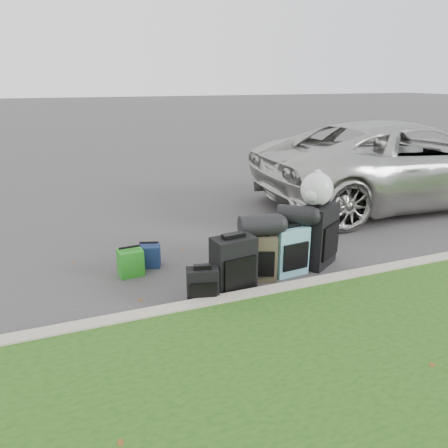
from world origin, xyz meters
name	(u,v)px	position (x,y,z in m)	size (l,w,h in m)	color
ground	(236,267)	(0.00, 0.00, 0.00)	(120.00, 120.00, 0.00)	#383535
curb	(272,294)	(0.00, -1.00, 0.07)	(120.00, 0.18, 0.15)	#9E937F
suv	(402,163)	(4.29, 1.73, 0.81)	(2.68, 5.81, 1.62)	#B7B7B2
suitcase_small_black	(203,287)	(-0.75, -0.81, 0.22)	(0.35, 0.19, 0.43)	black
suitcase_large_black_left	(233,266)	(-0.34, -0.69, 0.35)	(0.48, 0.29, 0.69)	black
suitcase_olive	(259,257)	(0.11, -0.44, 0.29)	(0.42, 0.26, 0.58)	#383423
suitcase_teal	(289,250)	(0.54, -0.43, 0.31)	(0.44, 0.26, 0.63)	teal
suitcase_large_black_right	(318,235)	(1.04, -0.31, 0.41)	(0.55, 0.33, 0.83)	black
tote_green	(131,262)	(-1.35, 0.27, 0.17)	(0.30, 0.24, 0.34)	#217D1B
tote_navy	(150,256)	(-1.06, 0.45, 0.15)	(0.27, 0.21, 0.29)	navy
duffel_left	(259,225)	(0.10, -0.44, 0.71)	(0.26, 0.26, 0.48)	black
duffel_right	(295,215)	(0.64, -0.36, 0.75)	(0.25, 0.25, 0.44)	black
trash_bag	(317,189)	(0.98, -0.29, 1.04)	(0.42, 0.42, 0.42)	silver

